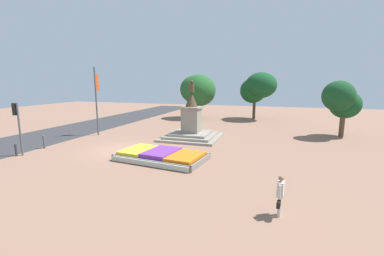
# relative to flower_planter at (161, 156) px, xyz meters

# --- Properties ---
(ground_plane) EXTENTS (79.41, 79.41, 0.00)m
(ground_plane) POSITION_rel_flower_planter_xyz_m (-3.67, 1.49, -0.26)
(ground_plane) COLOR #8C6651
(street_asphalt_strip) EXTENTS (6.55, 69.49, 0.01)m
(street_asphalt_strip) POSITION_rel_flower_planter_xyz_m (-13.14, 1.49, -0.26)
(street_asphalt_strip) COLOR #333335
(street_asphalt_strip) RESTS_ON ground_plane
(flower_planter) EXTENTS (5.88, 3.68, 0.61)m
(flower_planter) POSITION_rel_flower_planter_xyz_m (0.00, 0.00, 0.00)
(flower_planter) COLOR #38281C
(flower_planter) RESTS_ON ground_plane
(statue_monument) EXTENTS (4.93, 4.93, 5.08)m
(statue_monument) POSITION_rel_flower_planter_xyz_m (-0.16, 6.82, 0.78)
(statue_monument) COLOR gray
(statue_monument) RESTS_ON ground_plane
(traffic_light_near_crossing) EXTENTS (0.41, 0.29, 3.54)m
(traffic_light_near_crossing) POSITION_rel_flower_planter_xyz_m (-9.45, -1.91, 2.22)
(traffic_light_near_crossing) COLOR #4C5156
(traffic_light_near_crossing) RESTS_ON ground_plane
(banner_pole) EXTENTS (0.14, 0.59, 6.28)m
(banner_pole) POSITION_rel_flower_planter_xyz_m (-8.98, 5.56, 3.03)
(banner_pole) COLOR #4C5156
(banner_pole) RESTS_ON ground_plane
(pedestrian_with_handbag) EXTENTS (0.28, 0.73, 1.55)m
(pedestrian_with_handbag) POSITION_rel_flower_planter_xyz_m (7.07, -5.07, 0.60)
(pedestrian_with_handbag) COLOR beige
(pedestrian_with_handbag) RESTS_ON ground_plane
(kerb_bollard_south) EXTENTS (0.14, 0.14, 0.86)m
(kerb_bollard_south) POSITION_rel_flower_planter_xyz_m (-9.60, -2.15, 0.19)
(kerb_bollard_south) COLOR #2D2D33
(kerb_bollard_south) RESTS_ON ground_plane
(kerb_bollard_mid_a) EXTENTS (0.16, 0.16, 1.00)m
(kerb_bollard_mid_a) POSITION_rel_flower_planter_xyz_m (-9.56, 0.03, 0.26)
(kerb_bollard_mid_a) COLOR #4C5156
(kerb_bollard_mid_a) RESTS_ON ground_plane
(park_tree_far_left) EXTENTS (4.74, 5.24, 6.21)m
(park_tree_far_left) POSITION_rel_flower_planter_xyz_m (4.51, 21.01, 4.02)
(park_tree_far_left) COLOR #4C3823
(park_tree_far_left) RESTS_ON ground_plane
(park_tree_behind_statue) EXTENTS (4.95, 4.90, 5.97)m
(park_tree_behind_statue) POSITION_rel_flower_planter_xyz_m (-3.46, 19.62, 3.61)
(park_tree_behind_statue) COLOR brown
(park_tree_behind_statue) RESTS_ON ground_plane
(park_tree_far_right) EXTENTS (3.52, 3.70, 5.05)m
(park_tree_far_right) POSITION_rel_flower_planter_xyz_m (12.37, 11.35, 3.06)
(park_tree_far_right) COLOR brown
(park_tree_far_right) RESTS_ON ground_plane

